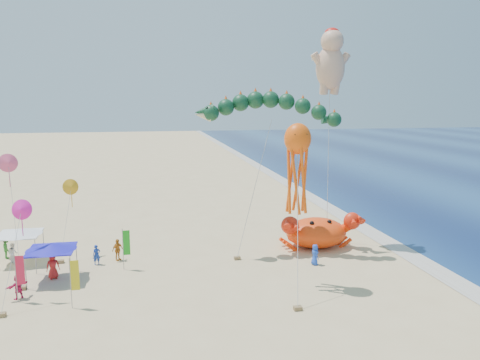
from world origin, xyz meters
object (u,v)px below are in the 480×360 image
Objects in this scene: dragon_kite at (270,113)px; octopus_kite at (297,162)px; crab_inflatable at (317,232)px; cherub_kite at (331,60)px; canopy_blue at (51,247)px; canopy_white at (19,232)px.

dragon_kite is 7.91m from octopus_kite.
cherub_kite reaches higher than crab_inflatable.
canopy_blue is 5.57m from canopy_white.
canopy_blue is at bearing -54.43° from canopy_white.
canopy_blue is at bearing -169.11° from dragon_kite.
octopus_kite reaches higher than canopy_blue.
dragon_kite is 22.00m from canopy_white.
dragon_kite is 19.33m from canopy_blue.
crab_inflatable reaches higher than canopy_blue.
crab_inflatable is 24.38m from canopy_white.
dragon_kite is 0.69× the size of cherub_kite.
crab_inflatable is at bearing 3.10° from dragon_kite.
cherub_kite is 5.42× the size of canopy_blue.
octopus_kite is (-4.41, -7.54, 7.21)m from crab_inflatable.
crab_inflatable is 2.06× the size of canopy_white.
cherub_kite is at bearing 12.57° from canopy_blue.
canopy_blue is (-21.09, -3.45, 1.05)m from crab_inflatable.
cherub_kite is 13.16m from octopus_kite.
canopy_blue is at bearing 166.21° from octopus_kite.
octopus_kite is (-5.86, -9.12, -7.46)m from cherub_kite.
dragon_kite reaches higher than crab_inflatable.
cherub_kite is 26.82m from canopy_blue.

